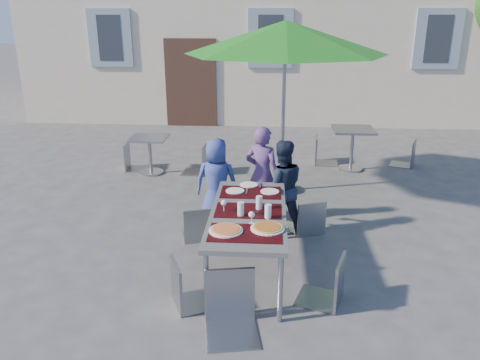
# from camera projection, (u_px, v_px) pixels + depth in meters

# --- Properties ---
(ground) EXTENTS (90.00, 90.00, 0.00)m
(ground) POSITION_uv_depth(u_px,v_px,m) (261.00, 279.00, 5.11)
(ground) COLOR #444446
(ground) RESTS_ON ground
(dining_table) EXTENTS (0.80, 1.85, 0.76)m
(dining_table) POSITION_uv_depth(u_px,v_px,m) (248.00, 215.00, 5.00)
(dining_table) COLOR #3E3E43
(dining_table) RESTS_ON ground
(pizza_near_left) EXTENTS (0.33, 0.33, 0.03)m
(pizza_near_left) POSITION_uv_depth(u_px,v_px,m) (226.00, 230.00, 4.50)
(pizza_near_left) COLOR white
(pizza_near_left) RESTS_ON dining_table
(pizza_near_right) EXTENTS (0.33, 0.33, 0.03)m
(pizza_near_right) POSITION_uv_depth(u_px,v_px,m) (267.00, 228.00, 4.54)
(pizza_near_right) COLOR white
(pizza_near_right) RESTS_ON dining_table
(glassware) EXTENTS (0.54, 0.44, 0.15)m
(glassware) POSITION_uv_depth(u_px,v_px,m) (252.00, 208.00, 4.86)
(glassware) COLOR silver
(glassware) RESTS_ON dining_table
(place_settings) EXTENTS (0.67, 0.44, 0.01)m
(place_settings) POSITION_uv_depth(u_px,v_px,m) (251.00, 189.00, 5.59)
(place_settings) COLOR white
(place_settings) RESTS_ON dining_table
(child_0) EXTENTS (0.62, 0.43, 1.20)m
(child_0) POSITION_uv_depth(u_px,v_px,m) (217.00, 182.00, 6.31)
(child_0) COLOR #33448E
(child_0) RESTS_ON ground
(child_1) EXTENTS (0.58, 0.48, 1.34)m
(child_1) POSITION_uv_depth(u_px,v_px,m) (262.00, 174.00, 6.38)
(child_1) COLOR #5D3C7C
(child_1) RESTS_ON ground
(child_2) EXTENTS (0.66, 0.46, 1.25)m
(child_2) POSITION_uv_depth(u_px,v_px,m) (281.00, 187.00, 6.03)
(child_2) COLOR #1B243B
(child_2) RESTS_ON ground
(chair_0) EXTENTS (0.47, 0.47, 0.86)m
(chair_0) POSITION_uv_depth(u_px,v_px,m) (197.00, 204.00, 5.84)
(chair_0) COLOR gray
(chair_0) RESTS_ON ground
(chair_1) EXTENTS (0.51, 0.52, 0.92)m
(chair_1) POSITION_uv_depth(u_px,v_px,m) (254.00, 192.00, 6.13)
(chair_1) COLOR gray
(chair_1) RESTS_ON ground
(chair_2) EXTENTS (0.50, 0.50, 0.88)m
(chair_2) POSITION_uv_depth(u_px,v_px,m) (310.00, 197.00, 6.01)
(chair_2) COLOR #90979B
(chair_2) RESTS_ON ground
(chair_3) EXTENTS (0.54, 0.54, 0.92)m
(chair_3) POSITION_uv_depth(u_px,v_px,m) (185.00, 257.00, 4.48)
(chair_3) COLOR gray
(chair_3) RESTS_ON ground
(chair_4) EXTENTS (0.53, 0.53, 0.94)m
(chair_4) POSITION_uv_depth(u_px,v_px,m) (331.00, 253.00, 4.51)
(chair_4) COLOR gray
(chair_4) RESTS_ON ground
(chair_5) EXTENTS (0.53, 0.54, 1.04)m
(chair_5) POSITION_uv_depth(u_px,v_px,m) (231.00, 268.00, 4.11)
(chair_5) COLOR gray
(chair_5) RESTS_ON ground
(patio_umbrella) EXTENTS (3.06, 3.06, 2.66)m
(patio_umbrella) POSITION_uv_depth(u_px,v_px,m) (286.00, 38.00, 6.90)
(patio_umbrella) COLOR #A0A2A7
(patio_umbrella) RESTS_ON ground
(cafe_table_0) EXTENTS (0.63, 0.63, 0.68)m
(cafe_table_0) POSITION_uv_depth(u_px,v_px,m) (150.00, 150.00, 8.41)
(cafe_table_0) COLOR #A0A2A7
(cafe_table_0) RESTS_ON ground
(bg_chair_l_0) EXTENTS (0.44, 0.44, 0.92)m
(bg_chair_l_0) POSITION_uv_depth(u_px,v_px,m) (131.00, 141.00, 8.60)
(bg_chair_l_0) COLOR gray
(bg_chair_l_0) RESTS_ON ground
(bg_chair_r_0) EXTENTS (0.48, 0.47, 1.00)m
(bg_chair_r_0) POSITION_uv_depth(u_px,v_px,m) (199.00, 142.00, 8.38)
(bg_chair_r_0) COLOR gray
(bg_chair_r_0) RESTS_ON ground
(cafe_table_1) EXTENTS (0.73, 0.73, 0.79)m
(cafe_table_1) POSITION_uv_depth(u_px,v_px,m) (353.00, 141.00, 8.56)
(cafe_table_1) COLOR #A0A2A7
(cafe_table_1) RESTS_ON ground
(bg_chair_l_1) EXTENTS (0.47, 0.47, 0.99)m
(bg_chair_l_1) POSITION_uv_depth(u_px,v_px,m) (322.00, 134.00, 8.94)
(bg_chair_l_1) COLOR slate
(bg_chair_l_1) RESTS_ON ground
(bg_chair_r_1) EXTENTS (0.54, 0.54, 0.93)m
(bg_chair_r_1) POSITION_uv_depth(u_px,v_px,m) (410.00, 138.00, 8.79)
(bg_chair_r_1) COLOR gray
(bg_chair_r_1) RESTS_ON ground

